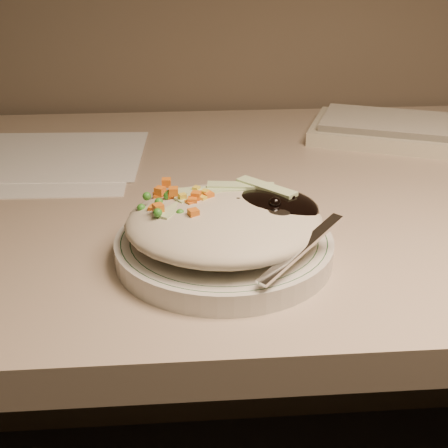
{
  "coord_description": "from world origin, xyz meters",
  "views": [
    {
      "loc": [
        -0.14,
        0.65,
        1.04
      ],
      "look_at": [
        -0.1,
        1.19,
        0.78
      ],
      "focal_mm": 50.0,
      "sensor_mm": 36.0,
      "label": 1
    }
  ],
  "objects": [
    {
      "name": "desk",
      "position": [
        0.0,
        1.38,
        0.54
      ],
      "size": [
        1.4,
        0.7,
        0.74
      ],
      "color": "tan",
      "rests_on": "ground"
    },
    {
      "name": "meal",
      "position": [
        -0.09,
        1.19,
        0.78
      ],
      "size": [
        0.21,
        0.19,
        0.05
      ],
      "color": "#B9AF96",
      "rests_on": "plate"
    },
    {
      "name": "plate",
      "position": [
        -0.1,
        1.19,
        0.75
      ],
      "size": [
        0.22,
        0.22,
        0.02
      ],
      "primitive_type": "cylinder",
      "color": "silver",
      "rests_on": "desk"
    },
    {
      "name": "plate_rim",
      "position": [
        -0.1,
        1.19,
        0.76
      ],
      "size": [
        0.2,
        0.2,
        0.0
      ],
      "color": "#144723",
      "rests_on": "plate"
    },
    {
      "name": "papers",
      "position": [
        -0.35,
        1.49,
        0.74
      ],
      "size": [
        0.32,
        0.27,
        0.0
      ],
      "color": "white",
      "rests_on": "desk"
    }
  ]
}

